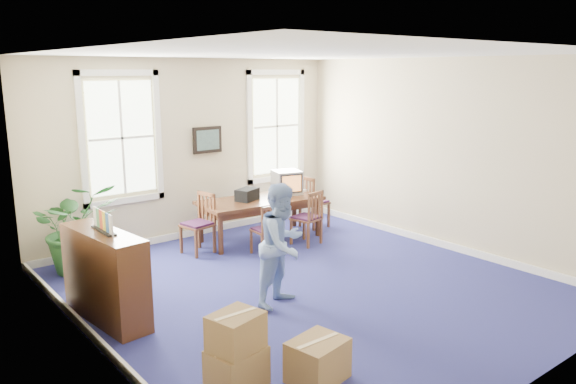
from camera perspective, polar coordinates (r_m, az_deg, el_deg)
floor at (r=8.04m, az=2.14°, el=-9.55°), size 6.50×6.50×0.00m
ceiling at (r=7.47m, az=2.34°, el=13.89°), size 6.50×6.50×0.00m
wall_back at (r=10.24m, az=-9.76°, el=4.31°), size 6.50×0.00×6.50m
wall_front at (r=5.61m, az=24.49°, el=-3.18°), size 6.50×0.00×6.50m
wall_left at (r=6.11m, az=-19.59°, el=-1.59°), size 0.00×6.50×6.50m
wall_right at (r=9.80m, az=15.67°, el=3.67°), size 0.00×6.50×6.50m
baseboard_back at (r=10.54m, az=-9.38°, el=-4.03°), size 6.00×0.04×0.12m
baseboard_left at (r=6.64m, az=-18.36°, el=-14.56°), size 0.04×6.50×0.12m
baseboard_right at (r=10.11m, az=15.07°, el=-5.00°), size 0.04×6.50×0.12m
window_left at (r=9.63m, az=-16.57°, el=5.28°), size 1.40×0.12×2.20m
window_right at (r=11.22m, az=-1.20°, el=6.71°), size 1.40×0.12×2.20m
wall_picture at (r=10.33m, az=-8.19°, el=5.26°), size 0.58×0.06×0.48m
conference_table at (r=10.10m, az=-2.81°, el=-2.75°), size 2.27×1.20×0.74m
crt_tv at (r=10.39m, az=-0.12°, el=1.01°), size 0.60×0.63×0.43m
game_console at (r=10.57m, az=1.30°, el=0.14°), size 0.19×0.21×0.04m
equipment_bag at (r=9.89m, az=-4.17°, el=-0.25°), size 0.49×0.41×0.21m
chair_near_left at (r=9.26m, az=-2.36°, el=-3.80°), size 0.40×0.40×0.85m
chair_near_right at (r=9.78m, az=1.86°, el=-2.59°), size 0.51×0.51×0.96m
chair_end_left at (r=9.40m, az=-9.21°, el=-3.22°), size 0.52×0.52×1.00m
chair_end_right at (r=10.85m, az=2.70°, el=-0.96°), size 0.47×0.47×1.01m
man at (r=7.22m, az=-0.54°, el=-5.35°), size 0.93×0.81×1.60m
credenza at (r=7.18m, az=-18.08°, el=-8.06°), size 0.57×1.48×1.14m
brochure_rack at (r=6.98m, az=-18.30°, el=-2.61°), size 0.26×0.62×0.27m
potted_plant at (r=9.00m, az=-20.61°, el=-3.35°), size 1.37×1.23×1.37m
cardboard_boxes at (r=5.74m, az=-4.14°, el=-14.66°), size 1.68×1.68×0.79m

